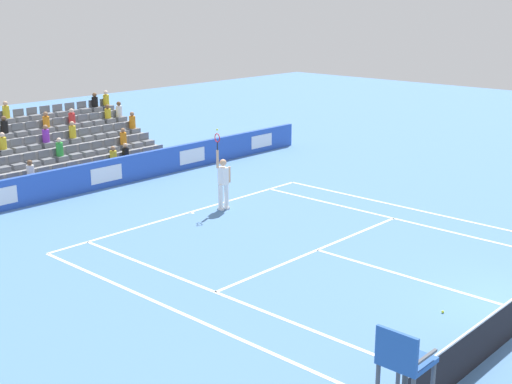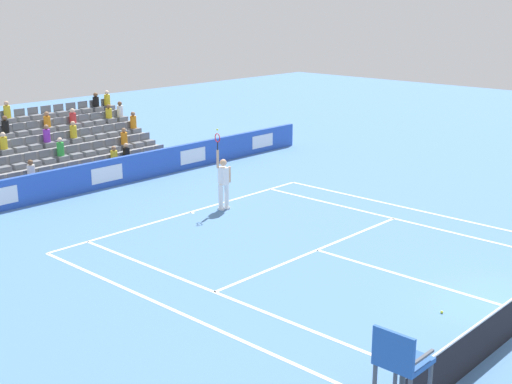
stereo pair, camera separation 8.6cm
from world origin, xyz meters
TOP-DOWN VIEW (x-y plane):
  - line_baseline at (0.00, -11.89)m, footprint 10.97×0.10m
  - line_service at (0.00, -6.40)m, footprint 8.23×0.10m
  - line_centre_service at (0.00, -3.20)m, footprint 0.10×6.40m
  - line_singles_sideline_left at (4.12, -5.95)m, footprint 0.10×11.89m
  - line_singles_sideline_right at (-4.12, -5.95)m, footprint 0.10×11.89m
  - line_doubles_sideline_left at (5.49, -5.95)m, footprint 0.10×11.89m
  - line_doubles_sideline_right at (-5.49, -5.95)m, footprint 0.10×11.89m
  - line_centre_mark at (0.00, -11.79)m, footprint 0.10×0.20m
  - sponsor_barrier at (0.00, -16.75)m, footprint 22.23×0.22m
  - tennis_player at (-1.02, -11.29)m, footprint 0.51×0.40m
  - umpire_chair at (6.76, 0.43)m, footprint 0.70×0.70m
  - stadium_stand at (0.01, -20.31)m, footprint 8.06×4.75m
  - loose_tennis_ball at (1.38, -1.67)m, footprint 0.07×0.07m

SIDE VIEW (x-z plane):
  - line_baseline at x=0.00m, z-range 0.00..0.01m
  - line_service at x=0.00m, z-range 0.00..0.01m
  - line_centre_service at x=0.00m, z-range 0.00..0.01m
  - line_singles_sideline_left at x=4.12m, z-range 0.00..0.01m
  - line_singles_sideline_right at x=-4.12m, z-range 0.00..0.01m
  - line_doubles_sideline_left at x=5.49m, z-range 0.00..0.01m
  - line_doubles_sideline_right at x=-5.49m, z-range 0.00..0.01m
  - line_centre_mark at x=0.00m, z-range 0.00..0.01m
  - loose_tennis_ball at x=1.38m, z-range 0.00..0.07m
  - sponsor_barrier at x=0.00m, z-range 0.00..1.08m
  - stadium_stand at x=0.01m, z-range -0.67..2.34m
  - tennis_player at x=-1.02m, z-range -0.43..2.42m
  - umpire_chair at x=6.76m, z-range 0.35..2.69m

